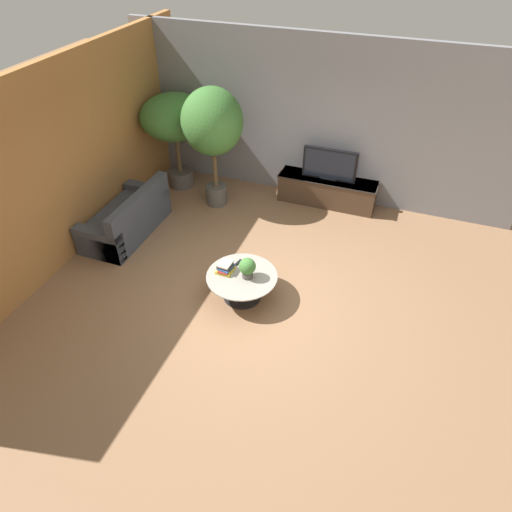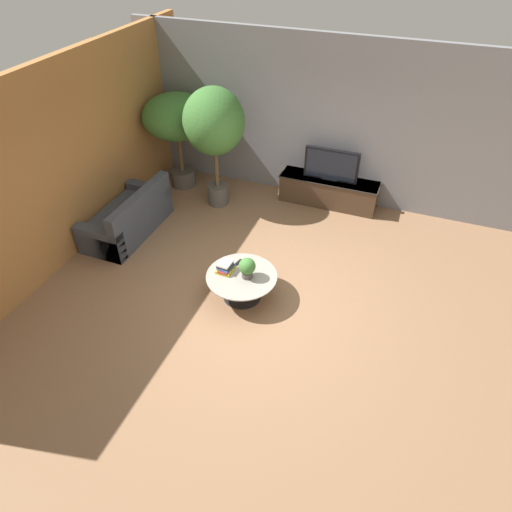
{
  "view_description": "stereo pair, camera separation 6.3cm",
  "coord_description": "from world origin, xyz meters",
  "px_view_note": "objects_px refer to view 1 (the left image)",
  "views": [
    {
      "loc": [
        1.74,
        -4.67,
        4.78
      ],
      "look_at": [
        -0.09,
        0.26,
        0.55
      ],
      "focal_mm": 32.0,
      "sensor_mm": 36.0,
      "label": 1
    },
    {
      "loc": [
        1.79,
        -4.65,
        4.78
      ],
      "look_at": [
        -0.09,
        0.26,
        0.55
      ],
      "focal_mm": 32.0,
      "sensor_mm": 36.0,
      "label": 2
    }
  ],
  "objects_px": {
    "television": "(330,165)",
    "coffee_table": "(242,282)",
    "media_console": "(327,190)",
    "potted_palm_corner": "(212,125)",
    "potted_plant_tabletop": "(247,267)",
    "couch_by_wall": "(128,219)",
    "potted_palm_tall": "(175,121)"
  },
  "relations": [
    {
      "from": "television",
      "to": "coffee_table",
      "type": "relative_size",
      "value": 0.97
    },
    {
      "from": "media_console",
      "to": "potted_palm_corner",
      "type": "height_order",
      "value": "potted_palm_corner"
    },
    {
      "from": "television",
      "to": "potted_plant_tabletop",
      "type": "bearing_deg",
      "value": -98.89
    },
    {
      "from": "potted_palm_corner",
      "to": "media_console",
      "type": "bearing_deg",
      "value": 20.26
    },
    {
      "from": "coffee_table",
      "to": "potted_plant_tabletop",
      "type": "bearing_deg",
      "value": 2.47
    },
    {
      "from": "media_console",
      "to": "potted_palm_corner",
      "type": "relative_size",
      "value": 0.84
    },
    {
      "from": "television",
      "to": "potted_palm_corner",
      "type": "distance_m",
      "value": 2.26
    },
    {
      "from": "television",
      "to": "couch_by_wall",
      "type": "distance_m",
      "value": 3.79
    },
    {
      "from": "coffee_table",
      "to": "potted_palm_tall",
      "type": "relative_size",
      "value": 0.56
    },
    {
      "from": "coffee_table",
      "to": "potted_plant_tabletop",
      "type": "height_order",
      "value": "potted_plant_tabletop"
    },
    {
      "from": "television",
      "to": "potted_palm_corner",
      "type": "relative_size",
      "value": 0.45
    },
    {
      "from": "couch_by_wall",
      "to": "potted_plant_tabletop",
      "type": "distance_m",
      "value": 2.72
    },
    {
      "from": "coffee_table",
      "to": "potted_palm_tall",
      "type": "bearing_deg",
      "value": 132.13
    },
    {
      "from": "potted_palm_tall",
      "to": "potted_palm_corner",
      "type": "xyz_separation_m",
      "value": [
        0.97,
        -0.39,
        0.2
      ]
    },
    {
      "from": "potted_palm_corner",
      "to": "potted_plant_tabletop",
      "type": "bearing_deg",
      "value": -56.16
    },
    {
      "from": "television",
      "to": "couch_by_wall",
      "type": "relative_size",
      "value": 0.58
    },
    {
      "from": "potted_palm_tall",
      "to": "couch_by_wall",
      "type": "bearing_deg",
      "value": -92.46
    },
    {
      "from": "media_console",
      "to": "couch_by_wall",
      "type": "height_order",
      "value": "couch_by_wall"
    },
    {
      "from": "potted_palm_tall",
      "to": "potted_plant_tabletop",
      "type": "bearing_deg",
      "value": -46.82
    },
    {
      "from": "potted_palm_corner",
      "to": "potted_plant_tabletop",
      "type": "distance_m",
      "value": 2.91
    },
    {
      "from": "coffee_table",
      "to": "potted_palm_corner",
      "type": "xyz_separation_m",
      "value": [
        -1.44,
        2.28,
        1.3
      ]
    },
    {
      "from": "coffee_table",
      "to": "potted_palm_tall",
      "type": "xyz_separation_m",
      "value": [
        -2.41,
        2.67,
        1.09
      ]
    },
    {
      "from": "potted_plant_tabletop",
      "to": "media_console",
      "type": "bearing_deg",
      "value": 81.11
    },
    {
      "from": "television",
      "to": "media_console",
      "type": "bearing_deg",
      "value": 90.0
    },
    {
      "from": "media_console",
      "to": "potted_palm_tall",
      "type": "relative_size",
      "value": 1.0
    },
    {
      "from": "potted_palm_tall",
      "to": "potted_palm_corner",
      "type": "height_order",
      "value": "potted_palm_corner"
    },
    {
      "from": "coffee_table",
      "to": "potted_plant_tabletop",
      "type": "distance_m",
      "value": 0.31
    },
    {
      "from": "media_console",
      "to": "potted_plant_tabletop",
      "type": "bearing_deg",
      "value": -98.89
    },
    {
      "from": "coffee_table",
      "to": "potted_palm_corner",
      "type": "bearing_deg",
      "value": 122.26
    },
    {
      "from": "potted_plant_tabletop",
      "to": "couch_by_wall",
      "type": "bearing_deg",
      "value": 162.27
    },
    {
      "from": "potted_palm_corner",
      "to": "potted_plant_tabletop",
      "type": "height_order",
      "value": "potted_palm_corner"
    },
    {
      "from": "media_console",
      "to": "couch_by_wall",
      "type": "distance_m",
      "value": 3.75
    }
  ]
}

